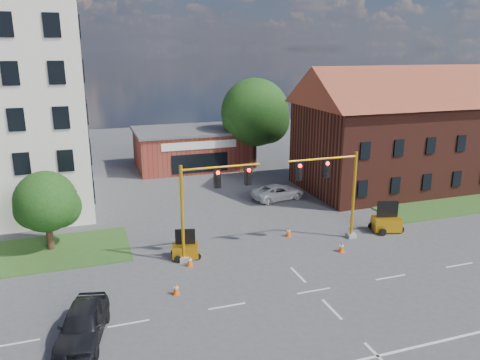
{
  "coord_description": "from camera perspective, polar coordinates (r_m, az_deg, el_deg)",
  "views": [
    {
      "loc": [
        -11.24,
        -20.65,
        12.85
      ],
      "look_at": [
        -0.93,
        10.0,
        3.78
      ],
      "focal_mm": 35.0,
      "sensor_mm": 36.0,
      "label": 1
    }
  ],
  "objects": [
    {
      "name": "signal_mast_west",
      "position": [
        28.93,
        -3.91,
        -2.34
      ],
      "size": [
        5.3,
        0.6,
        6.2
      ],
      "color": "gray",
      "rests_on": "ground"
    },
    {
      "name": "tree_nw_front",
      "position": [
        32.77,
        -22.22,
        -2.62
      ],
      "size": [
        4.19,
        3.99,
        5.37
      ],
      "color": "#331E12",
      "rests_on": "ground"
    },
    {
      "name": "trailer_east",
      "position": [
        35.79,
        17.42,
        -4.94
      ],
      "size": [
        2.22,
        1.79,
        2.2
      ],
      "rotation": [
        0.0,
        0.0,
        -0.29
      ],
      "color": "orange",
      "rests_on": "ground"
    },
    {
      "name": "tree_large",
      "position": [
        51.51,
        2.2,
        7.98
      ],
      "size": [
        7.76,
        7.39,
        9.92
      ],
      "color": "#331E12",
      "rests_on": "ground"
    },
    {
      "name": "sedan_dark",
      "position": [
        23.37,
        -18.64,
        -16.27
      ],
      "size": [
        2.89,
        5.02,
        1.61
      ],
      "primitive_type": "imported",
      "rotation": [
        0.0,
        0.0,
        -0.22
      ],
      "color": "black",
      "rests_on": "ground"
    },
    {
      "name": "ground",
      "position": [
        26.79,
        8.98,
        -13.2
      ],
      "size": [
        120.0,
        120.0,
        0.0
      ],
      "primitive_type": "plane",
      "color": "#48484B",
      "rests_on": "ground"
    },
    {
      "name": "trailer_west",
      "position": [
        30.24,
        -6.65,
        -8.38
      ],
      "size": [
        1.84,
        1.45,
        1.85
      ],
      "rotation": [
        0.0,
        0.0,
        -0.25
      ],
      "color": "orange",
      "rests_on": "ground"
    },
    {
      "name": "townhouse_row",
      "position": [
        47.39,
        19.9,
        6.34
      ],
      "size": [
        21.0,
        11.0,
        11.5
      ],
      "color": "#4D1F17",
      "rests_on": "ground"
    },
    {
      "name": "grass_verge_ne",
      "position": [
        43.56,
        24.82,
        -2.93
      ],
      "size": [
        14.0,
        4.0,
        0.08
      ],
      "primitive_type": "cube",
      "color": "#2D5720",
      "rests_on": "ground"
    },
    {
      "name": "cone_b",
      "position": [
        29.19,
        -6.15,
        -9.8
      ],
      "size": [
        0.4,
        0.4,
        0.7
      ],
      "color": "#ED550C",
      "rests_on": "ground"
    },
    {
      "name": "brick_shop",
      "position": [
        52.95,
        -5.96,
        3.94
      ],
      "size": [
        12.4,
        8.4,
        4.3
      ],
      "color": "maroon",
      "rests_on": "ground"
    },
    {
      "name": "lane_markings",
      "position": [
        24.55,
        12.32,
        -16.28
      ],
      "size": [
        60.0,
        36.0,
        0.01
      ],
      "primitive_type": null,
      "color": "silver",
      "rests_on": "ground"
    },
    {
      "name": "cone_c",
      "position": [
        31.67,
        12.26,
        -7.98
      ],
      "size": [
        0.4,
        0.4,
        0.7
      ],
      "color": "#ED550C",
      "rests_on": "ground"
    },
    {
      "name": "pickup_white",
      "position": [
        41.49,
        4.68,
        -1.46
      ],
      "size": [
        5.12,
        3.08,
        1.33
      ],
      "primitive_type": "imported",
      "rotation": [
        0.0,
        0.0,
        1.76
      ],
      "color": "white",
      "rests_on": "ground"
    },
    {
      "name": "cone_d",
      "position": [
        33.53,
        5.93,
        -6.32
      ],
      "size": [
        0.4,
        0.4,
        0.7
      ],
      "color": "#ED550C",
      "rests_on": "ground"
    },
    {
      "name": "signal_mast_east",
      "position": [
        32.14,
        11.28,
        -0.77
      ],
      "size": [
        5.3,
        0.6,
        6.2
      ],
      "color": "gray",
      "rests_on": "ground"
    },
    {
      "name": "cone_a",
      "position": [
        26.19,
        -7.79,
        -13.02
      ],
      "size": [
        0.4,
        0.4,
        0.7
      ],
      "color": "#ED550C",
      "rests_on": "ground"
    }
  ]
}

